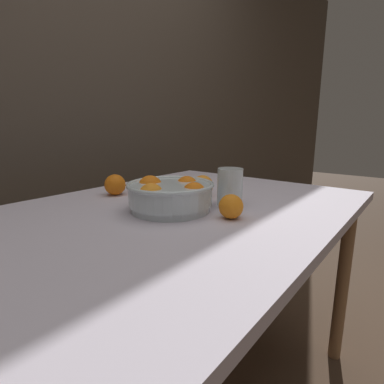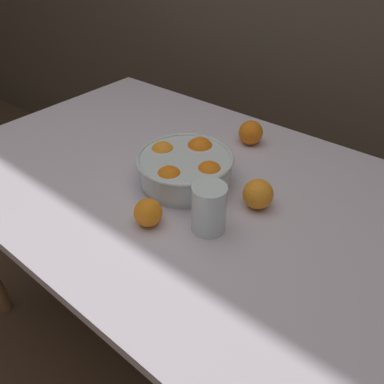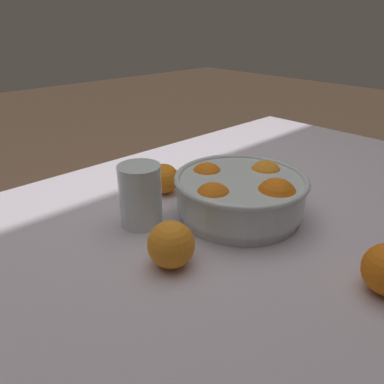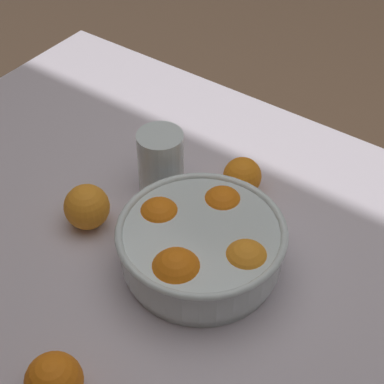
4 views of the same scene
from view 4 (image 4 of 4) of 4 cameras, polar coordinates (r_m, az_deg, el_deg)
The scene contains 6 objects.
dining_table at distance 1.07m, azimuth 1.54°, elevation -9.97°, with size 1.40×0.92×0.73m.
fruit_bowl at distance 0.99m, azimuth 0.79°, elevation -4.75°, with size 0.26×0.26×0.10m.
juice_glass at distance 1.12m, azimuth -2.77°, elevation 2.43°, with size 0.08×0.08×0.12m.
orange_loose_near_bowl at distance 1.13m, azimuth 4.49°, elevation 1.41°, with size 0.07×0.07×0.07m, color orange.
orange_loose_front at distance 0.88m, azimuth -12.16°, elevation -16.12°, with size 0.08×0.08×0.08m, color orange.
orange_loose_aside at distance 1.08m, azimuth -9.33°, elevation -1.31°, with size 0.08×0.08×0.08m, color orange.
Camera 4 is at (-0.35, 0.54, 1.52)m, focal length 60.00 mm.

